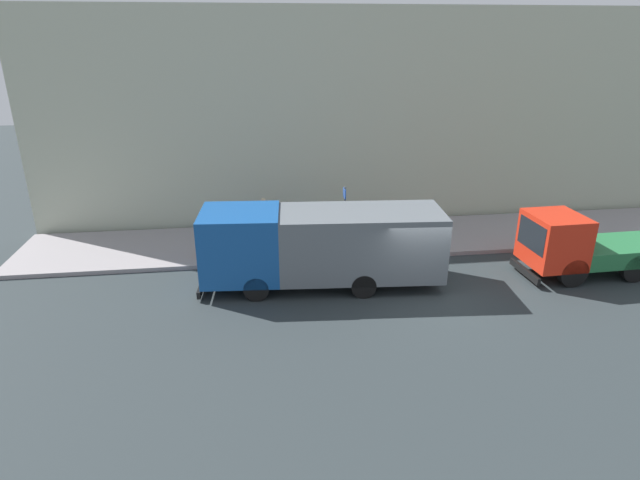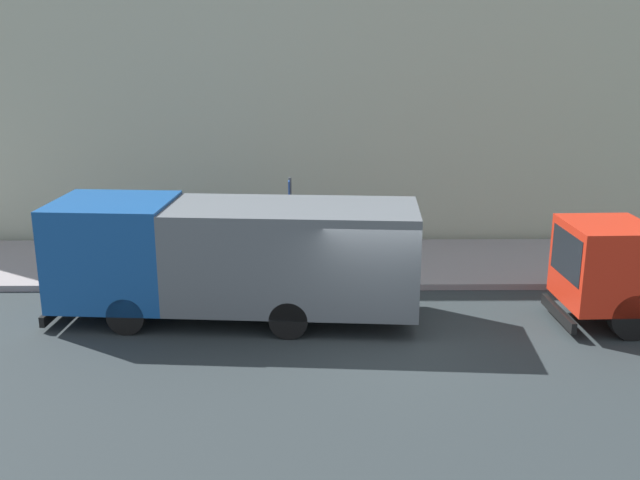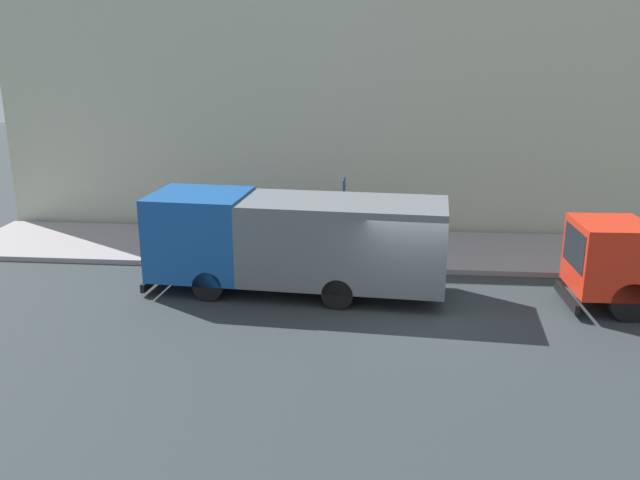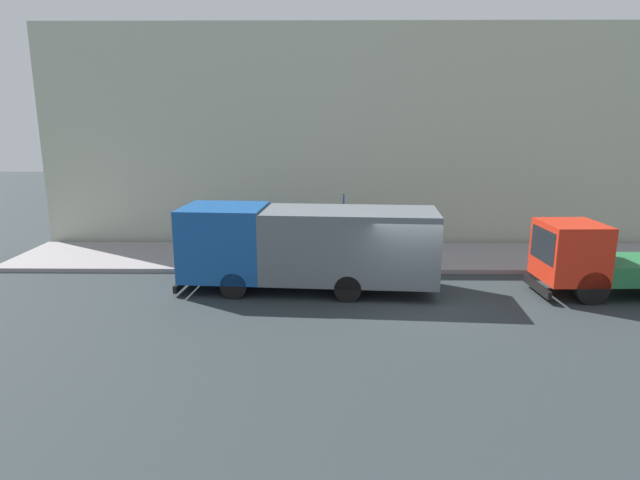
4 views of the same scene
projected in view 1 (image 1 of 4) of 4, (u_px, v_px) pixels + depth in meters
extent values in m
plane|color=#2A3234|center=(420.00, 293.00, 17.89)|extent=(80.00, 80.00, 0.00)
cube|color=gray|center=(384.00, 237.00, 22.62)|extent=(4.30, 30.00, 0.16)
cube|color=#B3B9A1|center=(374.00, 120.00, 23.38)|extent=(0.50, 30.00, 9.42)
cube|color=#164B95|center=(241.00, 244.00, 17.85)|extent=(2.60, 2.79, 2.33)
cube|color=black|center=(202.00, 237.00, 17.68)|extent=(2.02, 0.21, 1.30)
cube|color=slate|center=(360.00, 242.00, 18.08)|extent=(2.82, 5.73, 2.26)
cube|color=black|center=(204.00, 281.00, 18.27)|extent=(2.32, 0.29, 0.24)
cylinder|color=black|center=(256.00, 288.00, 17.32)|extent=(0.36, 0.86, 0.84)
cylinder|color=black|center=(259.00, 263.00, 19.28)|extent=(0.36, 0.86, 0.84)
cylinder|color=black|center=(363.00, 286.00, 17.51)|extent=(0.36, 0.86, 0.84)
cylinder|color=black|center=(356.00, 260.00, 19.47)|extent=(0.36, 0.86, 0.84)
cube|color=red|center=(554.00, 240.00, 18.63)|extent=(2.06, 1.84, 1.84)
cube|color=black|center=(532.00, 235.00, 18.42)|extent=(1.68, 0.12, 1.03)
cube|color=#246B3B|center=(620.00, 250.00, 19.28)|extent=(2.12, 3.82, 0.64)
cube|color=black|center=(525.00, 271.00, 18.91)|extent=(1.92, 0.19, 0.24)
cylinder|color=black|center=(573.00, 272.00, 18.24)|extent=(0.34, 1.05, 1.04)
cylinder|color=black|center=(545.00, 254.00, 19.80)|extent=(0.34, 1.05, 1.04)
cylinder|color=black|center=(635.00, 268.00, 18.61)|extent=(0.34, 1.05, 1.04)
cylinder|color=black|center=(603.00, 250.00, 20.17)|extent=(0.34, 1.05, 1.04)
cylinder|color=#453A57|center=(264.00, 224.00, 22.77)|extent=(0.36, 0.36, 0.81)
cylinder|color=#265E93|center=(264.00, 209.00, 22.51)|extent=(0.48, 0.48, 0.57)
sphere|color=#CBB086|center=(263.00, 200.00, 22.37)|extent=(0.21, 0.21, 0.21)
cylinder|color=#57554A|center=(306.00, 233.00, 21.75)|extent=(0.30, 0.30, 0.82)
cylinder|color=#325199|center=(306.00, 217.00, 21.50)|extent=(0.40, 0.40, 0.55)
sphere|color=brown|center=(305.00, 208.00, 21.35)|extent=(0.23, 0.23, 0.23)
cone|color=orange|center=(203.00, 247.00, 20.45)|extent=(0.51, 0.51, 0.73)
cylinder|color=#4C5156|center=(345.00, 221.00, 20.28)|extent=(0.08, 0.08, 2.72)
cube|color=blue|center=(345.00, 193.00, 19.88)|extent=(0.44, 0.03, 0.36)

